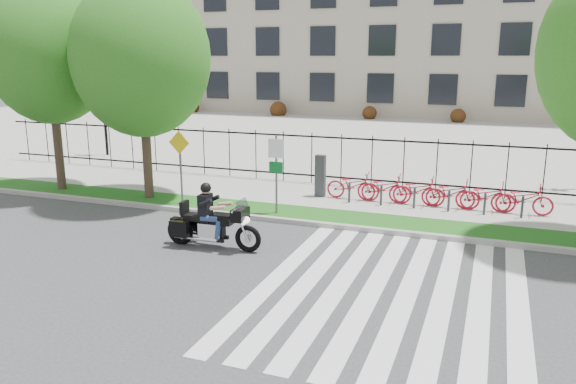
% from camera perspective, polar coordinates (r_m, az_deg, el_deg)
% --- Properties ---
extents(ground, '(120.00, 120.00, 0.00)m').
position_cam_1_polar(ground, '(14.28, -9.26, -7.25)').
color(ground, '#343537').
rests_on(ground, ground).
extents(curb, '(60.00, 0.20, 0.15)m').
position_cam_1_polar(curb, '(17.73, -2.74, -2.67)').
color(curb, '#999690').
rests_on(curb, ground).
extents(grass_verge, '(60.00, 1.50, 0.15)m').
position_cam_1_polar(grass_verge, '(18.49, -1.70, -1.98)').
color(grass_verge, '#175214').
rests_on(grass_verge, ground).
extents(sidewalk, '(60.00, 3.50, 0.15)m').
position_cam_1_polar(sidewalk, '(20.75, 0.90, -0.24)').
color(sidewalk, gray).
rests_on(sidewalk, ground).
extents(plaza, '(80.00, 34.00, 0.10)m').
position_cam_1_polar(plaza, '(37.49, 9.97, 5.75)').
color(plaza, gray).
rests_on(plaza, ground).
extents(crosswalk_stripes, '(5.70, 8.00, 0.01)m').
position_cam_1_polar(crosswalk_stripes, '(12.73, 10.30, -9.92)').
color(crosswalk_stripes, silver).
rests_on(crosswalk_stripes, ground).
extents(iron_fence, '(30.00, 0.06, 2.00)m').
position_cam_1_polar(iron_fence, '(22.15, 2.43, 3.48)').
color(iron_fence, black).
rests_on(iron_fence, sidewalk).
extents(office_building, '(60.00, 21.90, 20.15)m').
position_cam_1_polar(office_building, '(57.07, 14.32, 18.15)').
color(office_building, '#A39A83').
rests_on(office_building, ground).
extents(lamp_post_left, '(1.06, 0.70, 4.25)m').
position_cam_1_polar(lamp_post_left, '(30.14, -18.29, 9.44)').
color(lamp_post_left, black).
rests_on(lamp_post_left, ground).
extents(street_tree_0, '(4.50, 4.50, 7.64)m').
position_cam_1_polar(street_tree_0, '(22.52, -23.11, 12.93)').
color(street_tree_0, '#3C2A21').
rests_on(street_tree_0, grass_verge).
extents(street_tree_1, '(4.68, 4.68, 7.55)m').
position_cam_1_polar(street_tree_1, '(20.07, -14.69, 13.06)').
color(street_tree_1, '#3C2A21').
rests_on(street_tree_1, grass_verge).
extents(bike_share_station, '(7.81, 0.87, 1.50)m').
position_cam_1_polar(bike_share_station, '(19.34, 14.34, 0.04)').
color(bike_share_station, '#2D2D33').
rests_on(bike_share_station, sidewalk).
extents(sign_pole_regulatory, '(0.50, 0.09, 2.50)m').
position_cam_1_polar(sign_pole_regulatory, '(17.66, -1.22, 2.83)').
color(sign_pole_regulatory, '#59595B').
rests_on(sign_pole_regulatory, grass_verge).
extents(sign_pole_warning, '(0.78, 0.09, 2.49)m').
position_cam_1_polar(sign_pole_warning, '(19.19, -10.90, 3.46)').
color(sign_pole_warning, '#59595B').
rests_on(sign_pole_warning, grass_verge).
extents(motorcycle_rider, '(2.79, 0.82, 2.15)m').
position_cam_1_polar(motorcycle_rider, '(15.19, -7.72, -3.05)').
color(motorcycle_rider, black).
rests_on(motorcycle_rider, ground).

